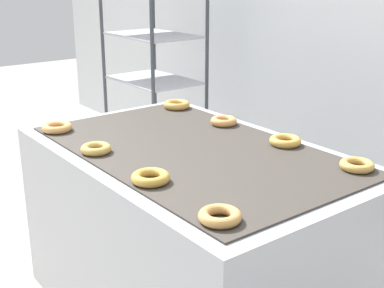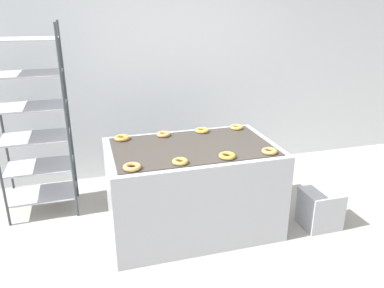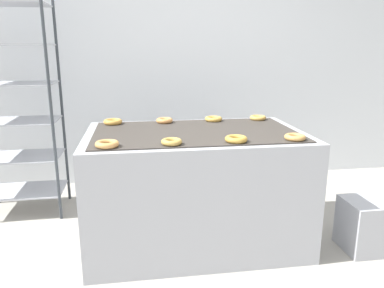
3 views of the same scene
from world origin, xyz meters
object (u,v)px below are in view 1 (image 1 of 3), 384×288
Objects in this scene: donut_near_midleft at (96,149)px; donut_near_right at (220,216)px; fryer_machine at (192,236)px; donut_far_midright at (285,141)px; baking_rack_cart at (153,58)px; donut_far_left at (177,105)px; donut_far_midleft at (224,121)px; donut_near_left at (57,127)px; donut_far_right at (357,165)px; donut_near_midright at (151,178)px.

donut_near_midleft and donut_near_right have the same top height.
fryer_machine is 0.59m from donut_far_midright.
donut_far_midright is (1.58, -0.37, -0.11)m from baking_rack_cart.
fryer_machine is at bearing -30.36° from donut_far_left.
donut_far_midleft is at bearing -17.83° from baking_rack_cart.
baking_rack_cart reaches higher than donut_near_left.
fryer_machine is at bearing 60.04° from donut_near_midleft.
donut_far_midleft is at bearing 89.12° from donut_near_midleft.
fryer_machine is 11.64× the size of donut_far_right.
baking_rack_cart is 1.60m from donut_near_midleft.
donut_near_midright is at bearing 179.79° from donut_near_right.
donut_near_midleft reaches higher than fryer_machine.
donut_near_midright is at bearing -40.97° from donut_far_left.
donut_far_left reaches higher than donut_far_midright.
donut_far_left is at bearing -179.54° from donut_far_right.
donut_far_midright is (0.00, 0.69, -0.00)m from donut_near_midright.
donut_far_right is (1.16, 0.01, -0.00)m from donut_far_left.
fryer_machine is 10.72× the size of donut_far_left.
donut_far_left is at bearing 149.69° from donut_near_right.
fryer_machine is at bearing -60.80° from donut_far_midleft.
donut_near_left is at bearing -179.48° from donut_near_midright.
donut_near_midright and donut_far_midleft have the same top height.
donut_far_midleft reaches higher than fryer_machine.
donut_far_left is (-0.38, 0.69, 0.00)m from donut_near_midleft.
fryer_machine is 0.80m from donut_far_left.
baking_rack_cart is at bearing 151.60° from donut_near_right.
baking_rack_cart is at bearing 166.83° from donut_far_midright.
donut_far_right is at bearing 31.25° from donut_near_left.
donut_near_left is at bearing -89.77° from donut_far_left.
baking_rack_cart is 1.99m from donut_far_right.
fryer_machine is 1.65m from baking_rack_cart.
donut_far_left is at bearing 179.45° from donut_far_midleft.
donut_near_left is 0.79m from donut_far_midleft.
baking_rack_cart is 13.43× the size of donut_near_midright.
baking_rack_cart reaches higher than donut_near_midleft.
donut_far_midright is (0.78, 0.70, -0.00)m from donut_near_left.
donut_far_right is at bearing 31.58° from fryer_machine.
donut_near_midright is at bearing -118.05° from donut_far_right.
donut_near_left is 0.99× the size of donut_far_left.
donut_near_right is (0.79, 0.00, 0.00)m from donut_near_midleft.
donut_far_midleft is (0.39, 0.69, 0.00)m from donut_near_left.
donut_far_right is (0.57, 0.35, 0.43)m from fryer_machine.
baking_rack_cart is 13.42× the size of donut_near_left.
donut_near_midleft is 0.79m from donut_near_right.
donut_far_left is 1.16m from donut_far_right.
donut_far_left is (0.80, -0.38, -0.11)m from baking_rack_cart.
donut_far_midleft reaches higher than donut_near_midleft.
donut_far_midright is at bearing 118.96° from donut_near_right.
donut_near_midleft is 0.98× the size of donut_far_midleft.
donut_far_midright is (0.79, 0.01, -0.00)m from donut_far_left.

